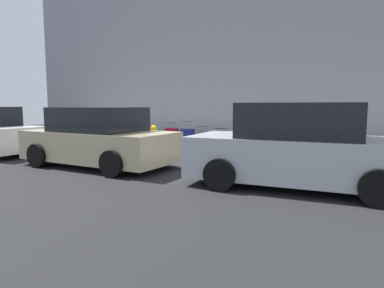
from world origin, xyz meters
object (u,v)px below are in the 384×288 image
(suitcase_red_5, at_px, (203,144))
(bollard_post, at_px, (137,139))
(suitcase_teal_1, at_px, (272,148))
(suitcase_navy_6, at_px, (187,140))
(suitcase_olive_2, at_px, (255,147))
(parked_car_silver_0, at_px, (299,148))
(suitcase_black_4, at_px, (220,145))
(fire_hydrant, at_px, (154,137))
(suitcase_maroon_7, at_px, (172,139))
(suitcase_silver_3, at_px, (238,143))
(parked_car_beige_1, at_px, (99,139))
(suitcase_maroon_0, at_px, (292,149))

(suitcase_red_5, distance_m, bollard_post, 2.49)
(suitcase_teal_1, xyz_separation_m, suitcase_navy_6, (2.82, -0.04, 0.09))
(suitcase_olive_2, relative_size, suitcase_navy_6, 0.83)
(parked_car_silver_0, bearing_deg, suitcase_teal_1, -66.75)
(suitcase_black_4, bearing_deg, suitcase_olive_2, -174.23)
(fire_hydrant, bearing_deg, suitcase_black_4, 178.61)
(suitcase_maroon_7, height_order, parked_car_silver_0, parked_car_silver_0)
(suitcase_teal_1, bearing_deg, suitcase_silver_3, -4.00)
(suitcase_black_4, height_order, parked_car_silver_0, parked_car_silver_0)
(suitcase_black_4, bearing_deg, suitcase_red_5, -0.74)
(suitcase_olive_2, relative_size, suitcase_black_4, 1.01)
(suitcase_navy_6, relative_size, fire_hydrant, 1.20)
(suitcase_teal_1, bearing_deg, suitcase_red_5, 1.34)
(suitcase_black_4, distance_m, bollard_post, 3.10)
(suitcase_maroon_7, xyz_separation_m, fire_hydrant, (0.71, 0.01, 0.06))
(parked_car_silver_0, bearing_deg, parked_car_beige_1, -0.00)
(suitcase_teal_1, distance_m, suitcase_maroon_7, 3.40)
(suitcase_silver_3, xyz_separation_m, parked_car_beige_1, (3.02, 2.82, 0.23))
(parked_car_beige_1, bearing_deg, suitcase_silver_3, -136.98)
(suitcase_silver_3, bearing_deg, parked_car_silver_0, 128.63)
(suitcase_navy_6, distance_m, bollard_post, 1.90)
(suitcase_black_4, distance_m, fire_hydrant, 2.50)
(suitcase_maroon_0, bearing_deg, suitcase_olive_2, 0.42)
(suitcase_teal_1, bearing_deg, suitcase_navy_6, -0.81)
(suitcase_silver_3, height_order, suitcase_maroon_7, suitcase_silver_3)
(suitcase_maroon_0, xyz_separation_m, suitcase_silver_3, (1.62, -0.02, 0.09))
(suitcase_red_5, bearing_deg, suitcase_teal_1, -178.66)
(suitcase_olive_2, bearing_deg, suitcase_maroon_0, -179.58)
(suitcase_black_4, height_order, fire_hydrant, fire_hydrant)
(suitcase_silver_3, height_order, fire_hydrant, suitcase_silver_3)
(suitcase_silver_3, relative_size, parked_car_silver_0, 0.24)
(suitcase_black_4, distance_m, parked_car_beige_1, 3.67)
(suitcase_red_5, xyz_separation_m, suitcase_maroon_7, (1.18, -0.06, 0.09))
(suitcase_black_4, relative_size, parked_car_silver_0, 0.18)
(bollard_post, bearing_deg, suitcase_navy_6, -174.30)
(suitcase_maroon_0, relative_size, suitcase_teal_1, 1.44)
(suitcase_silver_3, distance_m, suitcase_black_4, 0.56)
(suitcase_olive_2, height_order, suitcase_black_4, suitcase_olive_2)
(suitcase_maroon_0, height_order, suitcase_black_4, suitcase_maroon_0)
(suitcase_navy_6, bearing_deg, suitcase_red_5, 171.32)
(suitcase_red_5, bearing_deg, suitcase_olive_2, -176.57)
(suitcase_teal_1, distance_m, bollard_post, 4.71)
(suitcase_olive_2, distance_m, parked_car_silver_0, 3.30)
(suitcase_teal_1, bearing_deg, suitcase_maroon_0, -174.05)
(suitcase_maroon_0, distance_m, suitcase_maroon_7, 3.95)
(suitcase_silver_3, distance_m, suitcase_red_5, 1.16)
(suitcase_silver_3, distance_m, bollard_post, 3.64)
(suitcase_maroon_7, bearing_deg, suitcase_maroon_0, -179.35)
(suitcase_maroon_0, bearing_deg, bollard_post, 2.24)
(suitcase_olive_2, bearing_deg, fire_hydrant, 0.77)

